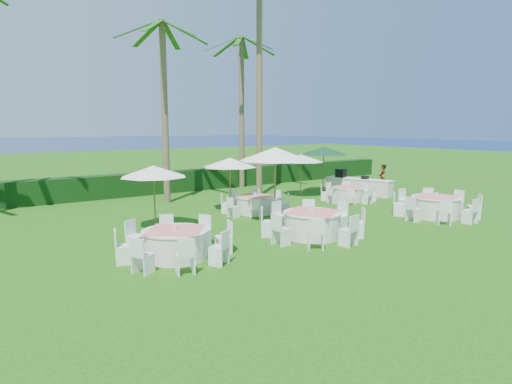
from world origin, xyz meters
TOP-DOWN VIEW (x-y plane):
  - ground at (0.00, 0.00)m, footprint 120.00×120.00m
  - hedge at (0.00, 12.00)m, footprint 34.00×1.00m
  - ocean at (0.00, 102.00)m, footprint 260.00×260.00m
  - banquet_table_a at (-4.99, 0.18)m, footprint 3.28×3.28m
  - banquet_table_b at (-0.19, -0.28)m, footprint 3.48×3.48m
  - banquet_table_c at (6.22, -0.81)m, footprint 3.41×3.41m
  - banquet_table_e at (0.59, 4.19)m, footprint 2.96×2.96m
  - banquet_table_f at (6.25, 4.04)m, footprint 2.76×2.76m
  - umbrella_a at (-4.15, 3.74)m, footprint 2.38×2.38m
  - umbrella_b at (0.04, 2.08)m, footprint 2.76×2.76m
  - umbrella_c at (-0.09, 5.14)m, footprint 2.37×2.37m
  - umbrella_d at (5.23, 6.52)m, footprint 2.40×2.40m
  - umbrella_green at (7.00, 6.64)m, footprint 2.66×2.66m
  - buffet_table at (8.34, 5.27)m, footprint 1.71×3.85m
  - staff_person at (10.27, 5.13)m, footprint 0.67×0.54m
  - palm_b at (-1.46, 8.86)m, footprint 4.33×4.31m
  - palm_c at (3.57, 8.05)m, footprint 4.23×4.38m
  - palm_d at (4.57, 11.30)m, footprint 4.36×4.27m

SIDE VIEW (x-z plane):
  - ground at x=0.00m, z-range 0.00..0.00m
  - ocean at x=0.00m, z-range 0.00..0.00m
  - banquet_table_f at x=6.25m, z-range -0.06..0.79m
  - banquet_table_e at x=0.59m, z-range -0.06..0.84m
  - banquet_table_a at x=-4.99m, z-range -0.06..0.93m
  - banquet_table_c at x=6.22m, z-range -0.06..0.96m
  - banquet_table_b at x=-0.19m, z-range -0.06..0.98m
  - buffet_table at x=8.34m, z-range -0.20..1.14m
  - hedge at x=0.00m, z-range 0.00..1.20m
  - staff_person at x=10.27m, z-range 0.00..1.58m
  - umbrella_d at x=5.23m, z-range 0.93..3.19m
  - umbrella_a at x=-4.15m, z-range 0.97..3.31m
  - umbrella_c at x=-0.09m, z-range 0.98..3.36m
  - umbrella_green at x=7.00m, z-range 1.08..3.71m
  - umbrella_b at x=0.04m, z-range 1.21..4.16m
  - palm_b at x=-1.46m, z-range 0.45..9.14m
  - palm_d at x=4.57m, z-range 0.46..9.52m
  - palm_c at x=3.57m, z-range 0.49..12.30m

